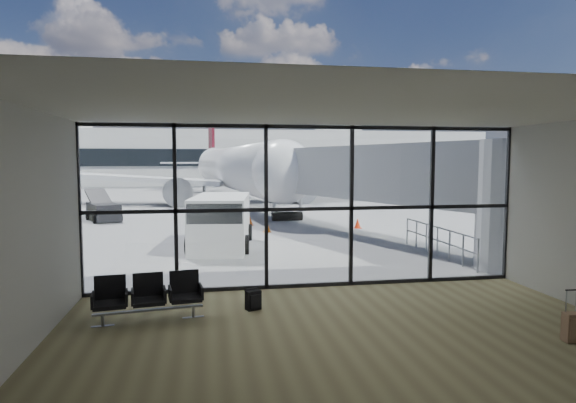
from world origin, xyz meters
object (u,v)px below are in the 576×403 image
object	(u,v)px
airliner	(234,169)
suitcase	(574,327)
seating_row	(148,295)
service_van	(221,221)
mobile_stairs	(32,212)
belt_loader	(103,210)
backpack	(253,300)

from	to	relation	value
airliner	suitcase	bearing A→B (deg)	-88.76
seating_row	service_van	size ratio (longest dim) A/B	0.46
mobile_stairs	suitcase	bearing A→B (deg)	-51.73
airliner	belt_loader	size ratio (longest dim) A/B	8.90
service_van	mobile_stairs	bearing A→B (deg)	142.56
mobile_stairs	belt_loader	bearing A→B (deg)	-6.53
seating_row	suitcase	size ratio (longest dim) A/B	2.27
seating_row	mobile_stairs	xyz separation A→B (m)	(-8.86, 19.42, -0.07)
seating_row	suitcase	bearing A→B (deg)	-26.49
suitcase	mobile_stairs	bearing A→B (deg)	131.81
suitcase	airliner	xyz separation A→B (m)	(-4.58, 34.06, 2.55)
belt_loader	mobile_stairs	size ratio (longest dim) A/B	1.35
airliner	mobile_stairs	world-z (taller)	airliner
backpack	mobile_stairs	xyz separation A→B (m)	(-11.21, 19.09, 0.26)
seating_row	airliner	size ratio (longest dim) A/B	0.06
suitcase	mobile_stairs	world-z (taller)	mobile_stairs
belt_loader	seating_row	bearing A→B (deg)	-99.59
suitcase	airliner	size ratio (longest dim) A/B	0.03
seating_row	belt_loader	bearing A→B (deg)	95.91
belt_loader	mobile_stairs	world-z (taller)	mobile_stairs
mobile_stairs	seating_row	bearing A→B (deg)	-64.93
seating_row	backpack	bearing A→B (deg)	-0.01
suitcase	service_van	size ratio (longest dim) A/B	0.20
service_van	backpack	bearing A→B (deg)	-79.22
suitcase	belt_loader	size ratio (longest dim) A/B	0.25
seating_row	mobile_stairs	size ratio (longest dim) A/B	0.77
belt_loader	backpack	bearing A→B (deg)	-92.76
seating_row	airliner	world-z (taller)	airliner
backpack	mobile_stairs	world-z (taller)	mobile_stairs
backpack	belt_loader	distance (m)	19.89
airliner	seating_row	bearing A→B (deg)	-103.16
seating_row	suitcase	distance (m)	8.73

